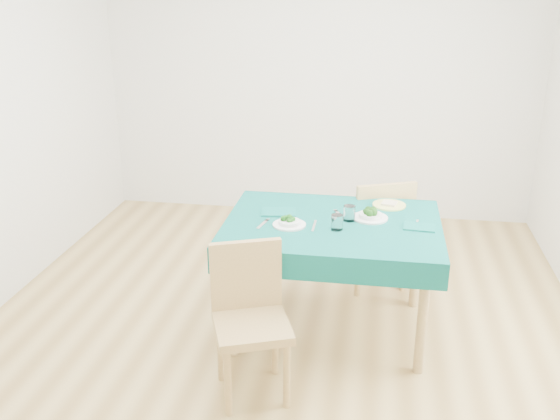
# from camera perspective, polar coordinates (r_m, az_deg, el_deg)

# --- Properties ---
(room_shell) EXTENTS (4.02, 4.52, 2.73)m
(room_shell) POSITION_cam_1_polar(r_m,az_deg,el_deg) (3.66, -0.00, 7.30)
(room_shell) COLOR olive
(room_shell) RESTS_ON ground
(table) EXTENTS (1.33, 1.01, 0.76)m
(table) POSITION_cam_1_polar(r_m,az_deg,el_deg) (4.04, 4.67, -6.12)
(table) COLOR #07544D
(table) RESTS_ON ground
(chair_near) EXTENTS (0.53, 0.55, 0.99)m
(chair_near) POSITION_cam_1_polar(r_m,az_deg,el_deg) (3.38, -2.60, -9.60)
(chair_near) COLOR #A2824C
(chair_near) RESTS_ON ground
(chair_far) EXTENTS (0.58, 0.61, 1.09)m
(chair_far) POSITION_cam_1_polar(r_m,az_deg,el_deg) (4.62, 8.61, -0.51)
(chair_far) COLOR #A2824C
(chair_far) RESTS_ON ground
(bowl_near) EXTENTS (0.20, 0.20, 0.06)m
(bowl_near) POSITION_cam_1_polar(r_m,az_deg,el_deg) (3.81, 0.86, -1.01)
(bowl_near) COLOR white
(bowl_near) RESTS_ON table
(bowl_far) EXTENTS (0.22, 0.22, 0.07)m
(bowl_far) POSITION_cam_1_polar(r_m,az_deg,el_deg) (3.96, 8.27, -0.33)
(bowl_far) COLOR white
(bowl_far) RESTS_ON table
(fork_near) EXTENTS (0.06, 0.16, 0.00)m
(fork_near) POSITION_cam_1_polar(r_m,az_deg,el_deg) (3.84, -1.60, -1.30)
(fork_near) COLOR silver
(fork_near) RESTS_ON table
(knife_near) EXTENTS (0.01, 0.19, 0.00)m
(knife_near) POSITION_cam_1_polar(r_m,az_deg,el_deg) (3.82, 3.14, -1.44)
(knife_near) COLOR silver
(knife_near) RESTS_ON table
(fork_far) EXTENTS (0.08, 0.16, 0.00)m
(fork_far) POSITION_cam_1_polar(r_m,az_deg,el_deg) (4.00, 5.46, -0.45)
(fork_far) COLOR silver
(fork_far) RESTS_ON table
(knife_far) EXTENTS (0.05, 0.20, 0.00)m
(knife_far) POSITION_cam_1_polar(r_m,az_deg,el_deg) (3.90, 12.30, -1.40)
(knife_far) COLOR silver
(knife_far) RESTS_ON table
(napkin_near) EXTENTS (0.24, 0.18, 0.01)m
(napkin_near) POSITION_cam_1_polar(r_m,az_deg,el_deg) (4.02, -0.12, -0.19)
(napkin_near) COLOR #0B5D54
(napkin_near) RESTS_ON table
(napkin_far) EXTENTS (0.20, 0.15, 0.01)m
(napkin_far) POSITION_cam_1_polar(r_m,az_deg,el_deg) (3.88, 12.62, -1.53)
(napkin_far) COLOR #0B5D54
(napkin_far) RESTS_ON table
(tumbler_center) EXTENTS (0.08, 0.08, 0.10)m
(tumbler_center) POSITION_cam_1_polar(r_m,az_deg,el_deg) (3.90, 6.35, -0.29)
(tumbler_center) COLOR white
(tumbler_center) RESTS_ON table
(tumbler_side) EXTENTS (0.07, 0.07, 0.09)m
(tumbler_side) POSITION_cam_1_polar(r_m,az_deg,el_deg) (3.76, 5.22, -1.12)
(tumbler_side) COLOR white
(tumbler_side) RESTS_ON table
(side_plate) EXTENTS (0.22, 0.22, 0.01)m
(side_plate) POSITION_cam_1_polar(r_m,az_deg,el_deg) (4.21, 9.95, 0.45)
(side_plate) COLOR #D8DF6D
(side_plate) RESTS_ON table
(bread_slice) EXTENTS (0.11, 0.11, 0.01)m
(bread_slice) POSITION_cam_1_polar(r_m,az_deg,el_deg) (4.20, 9.96, 0.61)
(bread_slice) COLOR beige
(bread_slice) RESTS_ON side_plate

